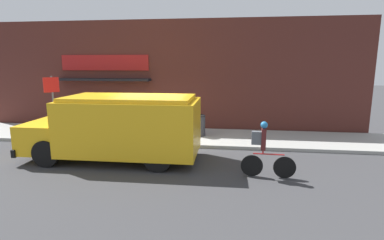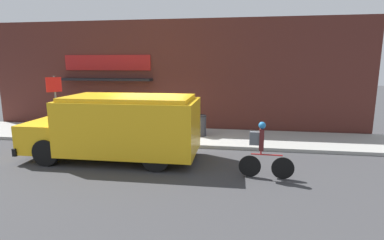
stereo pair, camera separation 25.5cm
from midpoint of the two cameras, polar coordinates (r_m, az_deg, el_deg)
name	(u,v)px [view 2 (the right image)]	position (r m, az deg, el deg)	size (l,w,h in m)	color
ground_plane	(152,146)	(11.43, -6.90, -5.01)	(70.00, 70.00, 0.00)	#38383A
sidewalk	(162,136)	(12.77, -5.15, -3.01)	(28.00, 2.89, 0.13)	#999993
storefront	(168,76)	(14.00, -4.00, 8.38)	(17.74, 0.75, 5.03)	#4C231E
school_bus	(119,126)	(9.87, -12.97, -1.20)	(5.59, 2.62, 2.08)	yellow
cyclist	(262,151)	(8.39, 14.10, -5.69)	(1.48, 0.20, 1.56)	black
stop_sign_post	(55,96)	(13.52, -24.13, 4.22)	(0.45, 0.45, 2.46)	slate
trash_bin	(200,125)	(12.40, 2.08, -1.04)	(0.54, 0.54, 0.86)	#38383D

